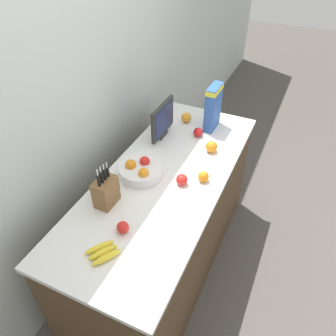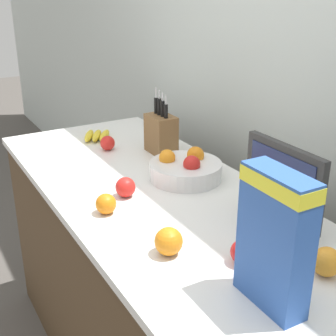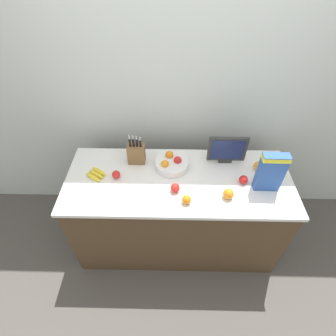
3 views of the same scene
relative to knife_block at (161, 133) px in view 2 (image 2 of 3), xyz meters
name	(u,v)px [view 2 (image 2 of 3)]	position (x,y,z in m)	size (l,w,h in m)	color
wall_back	(291,67)	(0.35, 0.38, 0.31)	(9.00, 0.06, 2.60)	silver
counter	(161,295)	(0.35, -0.20, -0.54)	(1.81, 0.73, 0.90)	#4C3823
knife_block	(161,133)	(0.00, 0.00, 0.00)	(0.14, 0.10, 0.28)	brown
small_monitor	(282,183)	(0.74, 0.00, 0.05)	(0.31, 0.03, 0.26)	#2D2D2D
cereal_box	(275,235)	(1.02, -0.28, 0.09)	(0.19, 0.08, 0.34)	#2D56A8
fruit_bowl	(186,169)	(0.30, -0.06, -0.05)	(0.28, 0.28, 0.11)	silver
banana_bunch	(97,136)	(-0.31, -0.18, -0.07)	(0.18, 0.18, 0.03)	yellow
apple_by_knife_block	(108,143)	(-0.15, -0.19, -0.06)	(0.07, 0.07, 0.07)	red
apple_leftmost	(243,252)	(0.86, -0.23, -0.05)	(0.07, 0.07, 0.07)	red
apple_rightmost	(125,187)	(0.32, -0.32, -0.05)	(0.07, 0.07, 0.07)	red
orange_back_center	(169,241)	(0.72, -0.38, -0.05)	(0.08, 0.08, 0.08)	orange
orange_mid_left	(106,204)	(0.41, -0.43, -0.05)	(0.07, 0.07, 0.07)	orange
orange_front_left	(327,262)	(1.01, -0.07, -0.05)	(0.08, 0.08, 0.08)	orange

